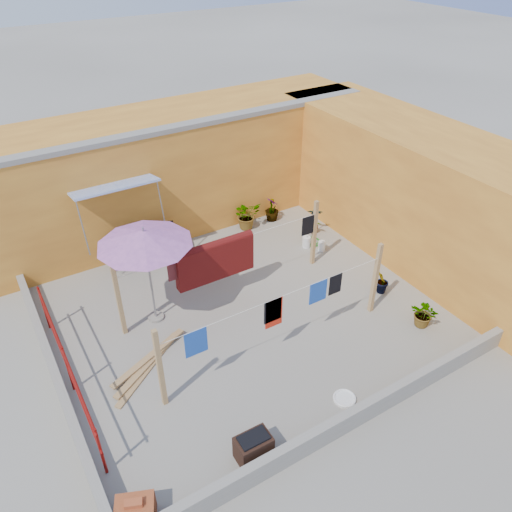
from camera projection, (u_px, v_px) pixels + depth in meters
name	position (u px, v px, depth m)	size (l,w,h in m)	color
ground	(244.00, 313.00, 11.25)	(80.00, 80.00, 0.00)	#9E998E
wall_back	(174.00, 168.00, 13.87)	(11.00, 3.27, 3.21)	gold
wall_right	(421.00, 195.00, 12.58)	(2.40, 9.00, 3.20)	gold
parapet_front	(348.00, 420.00, 8.61)	(8.30, 0.16, 0.44)	gray
parapet_left	(57.00, 379.00, 9.38)	(0.16, 7.30, 0.44)	gray
red_railing	(66.00, 362.00, 9.05)	(0.05, 4.20, 1.10)	maroon
clothesline_rig	(223.00, 267.00, 10.97)	(5.09, 2.35, 1.80)	tan
patio_umbrella	(144.00, 238.00, 9.93)	(2.46, 2.46, 2.35)	gray
outdoor_table	(141.00, 236.00, 12.60)	(1.92, 1.35, 0.82)	black
brick_stack	(136.00, 512.00, 7.29)	(0.68, 0.60, 0.50)	#9D4B24
lumber_pile	(148.00, 364.00, 9.90)	(1.89, 1.32, 0.13)	tan
brazier	(253.00, 447.00, 8.13)	(0.59, 0.40, 0.52)	black
white_basin	(344.00, 399.00, 9.22)	(0.43, 0.43, 0.08)	silver
water_jug_a	(322.00, 246.00, 13.31)	(0.20, 0.20, 0.31)	silver
water_jug_b	(306.00, 242.00, 13.44)	(0.22, 0.22, 0.35)	silver
green_hose	(312.00, 241.00, 13.68)	(0.50, 0.50, 0.07)	#1E7C1B
plant_back_a	(247.00, 215.00, 14.12)	(0.74, 0.64, 0.83)	#29611B
plant_back_b	(272.00, 209.00, 14.51)	(0.40, 0.40, 0.72)	#29611B
plant_right_a	(315.00, 220.00, 13.88)	(0.44, 0.30, 0.83)	#29611B
plant_right_b	(382.00, 282.00, 11.68)	(0.36, 0.29, 0.66)	#29611B
plant_right_c	(425.00, 314.00, 10.75)	(0.58, 0.50, 0.64)	#29611B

